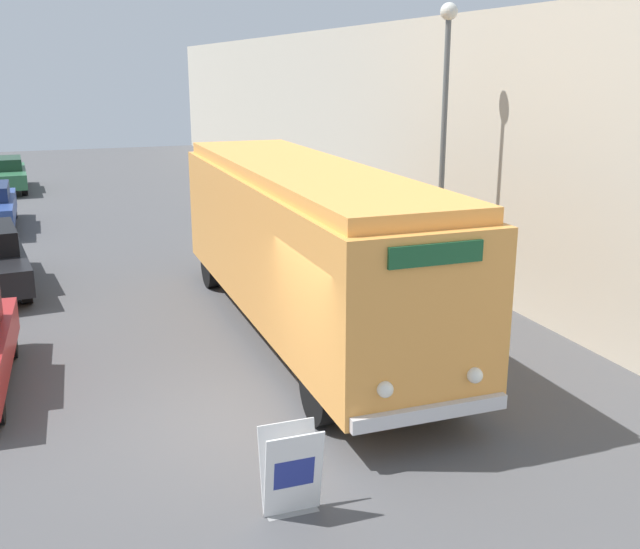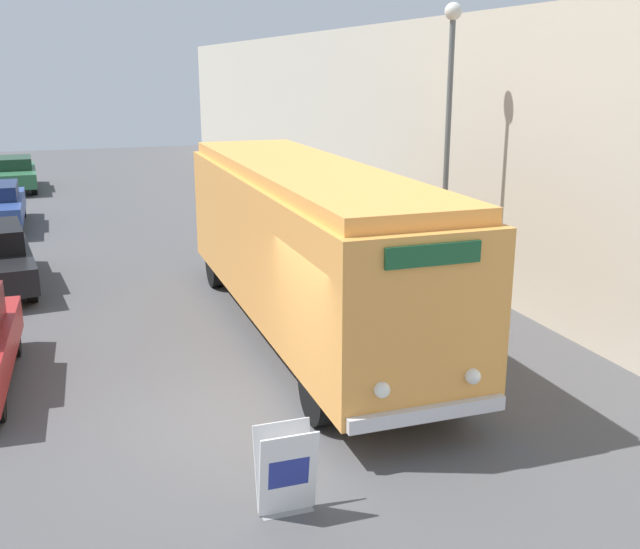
{
  "view_description": "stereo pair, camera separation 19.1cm",
  "coord_description": "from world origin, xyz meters",
  "px_view_note": "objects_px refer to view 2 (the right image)",
  "views": [
    {
      "loc": [
        -2.57,
        -9.79,
        5.09
      ],
      "look_at": [
        1.31,
        0.83,
        1.92
      ],
      "focal_mm": 42.0,
      "sensor_mm": 36.0,
      "label": 1
    },
    {
      "loc": [
        -2.39,
        -9.85,
        5.09
      ],
      "look_at": [
        1.31,
        0.83,
        1.92
      ],
      "focal_mm": 42.0,
      "sensor_mm": 36.0,
      "label": 2
    }
  ],
  "objects_px": {
    "vintage_bus": "(306,240)",
    "streetlamp": "(449,114)",
    "sign_board": "(286,472)",
    "parked_car_distant": "(13,173)"
  },
  "relations": [
    {
      "from": "sign_board",
      "to": "streetlamp",
      "type": "relative_size",
      "value": 0.17
    },
    {
      "from": "vintage_bus",
      "to": "sign_board",
      "type": "xyz_separation_m",
      "value": [
        -2.13,
        -5.79,
        -1.35
      ]
    },
    {
      "from": "sign_board",
      "to": "parked_car_distant",
      "type": "height_order",
      "value": "parked_car_distant"
    },
    {
      "from": "vintage_bus",
      "to": "sign_board",
      "type": "bearing_deg",
      "value": -110.22
    },
    {
      "from": "streetlamp",
      "to": "parked_car_distant",
      "type": "relative_size",
      "value": 1.38
    },
    {
      "from": "vintage_bus",
      "to": "streetlamp",
      "type": "xyz_separation_m",
      "value": [
        3.51,
        1.03,
        2.24
      ]
    },
    {
      "from": "parked_car_distant",
      "to": "vintage_bus",
      "type": "bearing_deg",
      "value": -75.34
    },
    {
      "from": "vintage_bus",
      "to": "streetlamp",
      "type": "relative_size",
      "value": 1.65
    },
    {
      "from": "sign_board",
      "to": "streetlamp",
      "type": "bearing_deg",
      "value": 50.37
    },
    {
      "from": "vintage_bus",
      "to": "streetlamp",
      "type": "height_order",
      "value": "streetlamp"
    }
  ]
}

